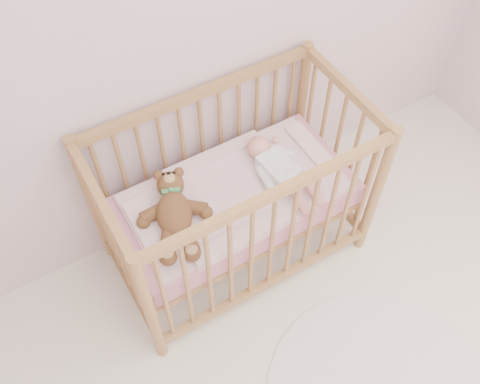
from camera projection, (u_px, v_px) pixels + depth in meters
wall_back at (176, 24)px, 2.30m from camera, size 4.00×0.02×2.70m
crib at (235, 199)px, 2.79m from camera, size 1.36×0.76×1.00m
mattress at (235, 201)px, 2.80m from camera, size 1.22×0.62×0.13m
blanket at (235, 192)px, 2.74m from camera, size 1.10×0.58×0.06m
baby at (278, 167)px, 2.75m from camera, size 0.32×0.58×0.14m
teddy_bear at (174, 214)px, 2.56m from camera, size 0.55×0.64×0.15m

